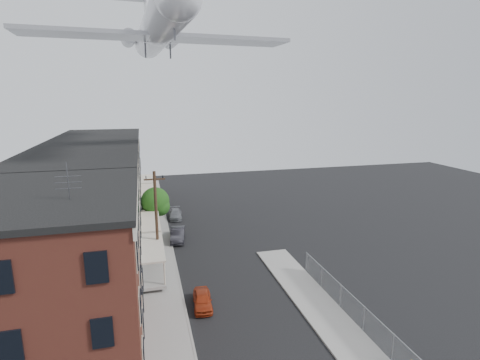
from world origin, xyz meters
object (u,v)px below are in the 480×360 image
(street_tree, at_px, (156,203))
(airplane, at_px, (157,29))
(car_mid, at_px, (178,234))
(car_far, at_px, (175,214))
(car_near, at_px, (202,300))
(utility_pole, at_px, (156,219))

(street_tree, relative_size, airplane, 0.19)
(car_mid, relative_size, car_far, 1.08)
(car_near, bearing_deg, street_tree, 103.07)
(utility_pole, relative_size, car_far, 2.36)
(utility_pole, height_order, car_far, utility_pole)
(street_tree, relative_size, car_near, 1.56)
(street_tree, height_order, car_mid, street_tree)
(street_tree, distance_m, car_far, 5.76)
(utility_pole, bearing_deg, airplane, 80.44)
(utility_pole, distance_m, car_near, 8.81)
(car_far, bearing_deg, car_mid, -89.43)
(utility_pole, bearing_deg, car_near, -68.69)
(car_mid, height_order, airplane, airplane)
(street_tree, bearing_deg, utility_pole, -91.89)
(car_near, xyz_separation_m, airplane, (-1.66, 14.20, 21.04))
(car_mid, bearing_deg, street_tree, 127.95)
(car_near, bearing_deg, utility_pole, 116.09)
(airplane, bearing_deg, utility_pole, -99.56)
(utility_pole, bearing_deg, street_tree, 88.11)
(utility_pole, relative_size, car_near, 2.70)
(car_near, height_order, car_mid, car_mid)
(car_near, relative_size, airplane, 0.12)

